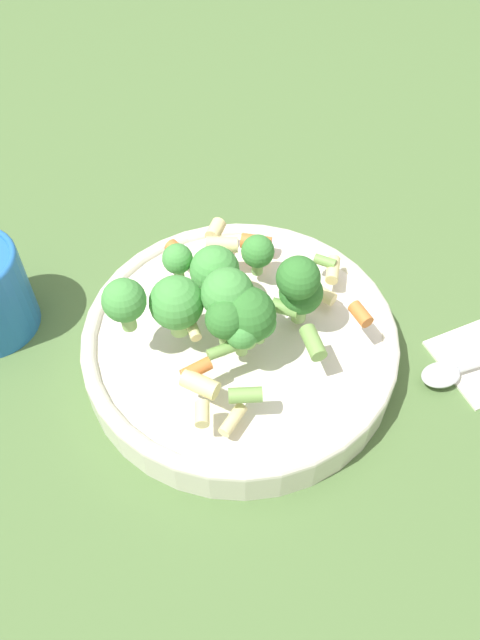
# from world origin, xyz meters

# --- Properties ---
(ground_plane) EXTENTS (3.00, 3.00, 0.00)m
(ground_plane) POSITION_xyz_m (0.00, 0.00, 0.00)
(ground_plane) COLOR #4C6B38
(bowl) EXTENTS (0.28, 0.28, 0.04)m
(bowl) POSITION_xyz_m (0.00, 0.00, 0.02)
(bowl) COLOR silver
(bowl) RESTS_ON ground_plane
(pasta_salad) EXTENTS (0.22, 0.22, 0.08)m
(pasta_salad) POSITION_xyz_m (0.00, 0.01, 0.09)
(pasta_salad) COLOR #8CB766
(pasta_salad) RESTS_ON bowl
(spoon) EXTENTS (0.03, 0.16, 0.01)m
(spoon) POSITION_xyz_m (-0.06, -0.20, 0.01)
(spoon) COLOR silver
(spoon) RESTS_ON napkin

